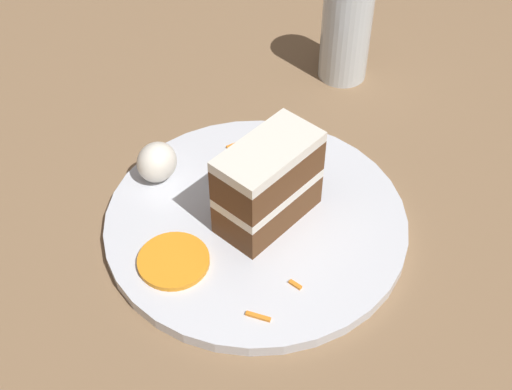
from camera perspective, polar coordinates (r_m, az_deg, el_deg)
The scene contains 8 objects.
ground_plane at distance 0.78m, azimuth -1.44°, elevation -1.54°, with size 6.00×6.00×0.00m, color #38332D.
dining_table at distance 0.77m, azimuth -1.46°, elevation -0.95°, with size 1.20×1.12×0.02m, color #846647.
plate at distance 0.73m, azimuth -0.00°, elevation -2.16°, with size 0.31×0.31×0.01m, color silver.
cake_slice at distance 0.70m, azimuth 0.97°, elevation 0.95°, with size 0.11×0.07×0.09m.
cream_dollop at distance 0.76m, azimuth -7.94°, elevation 2.63°, with size 0.04×0.04×0.04m, color white.
orange_garnish at distance 0.69m, azimuth -6.62°, elevation -5.25°, with size 0.07×0.07×0.01m, color orange.
carrot_shreds_scatter at distance 0.74m, azimuth 0.15°, elevation -0.49°, with size 0.21×0.18×0.00m.
drinking_glass at distance 0.91m, azimuth 7.16°, elevation 12.45°, with size 0.06×0.06×0.13m.
Camera 1 is at (-0.42, -0.33, 0.57)m, focal length 50.00 mm.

